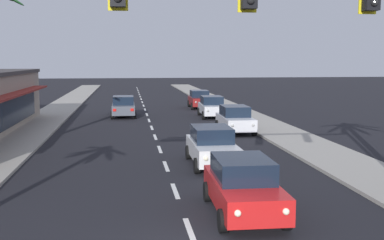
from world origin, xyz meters
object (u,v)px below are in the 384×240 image
(sedan_parked_nearest_kerb, at_px, (212,106))
(sedan_parked_mid_kerb, at_px, (235,119))
(sedan_third_in_queue, at_px, (212,146))
(sedan_parked_far_kerb, at_px, (199,99))
(traffic_signal_mast, at_px, (329,19))
(sedan_lead_at_stop_bar, at_px, (243,186))
(sedan_oncoming_far, at_px, (123,106))

(sedan_parked_nearest_kerb, bearing_deg, sedan_parked_mid_kerb, -89.87)
(sedan_third_in_queue, bearing_deg, sedan_parked_nearest_kerb, 79.88)
(sedan_parked_mid_kerb, relative_size, sedan_parked_far_kerb, 1.00)
(traffic_signal_mast, bearing_deg, sedan_third_in_queue, 94.95)
(traffic_signal_mast, distance_m, sedan_lead_at_stop_bar, 5.71)
(sedan_oncoming_far, xyz_separation_m, sedan_parked_nearest_kerb, (7.01, -1.13, 0.00))
(sedan_oncoming_far, height_order, sedan_parked_far_kerb, same)
(sedan_parked_nearest_kerb, bearing_deg, sedan_oncoming_far, 170.83)
(traffic_signal_mast, height_order, sedan_parked_far_kerb, traffic_signal_mast)
(sedan_lead_at_stop_bar, distance_m, sedan_third_in_queue, 6.67)
(sedan_lead_at_stop_bar, bearing_deg, sedan_oncoming_far, 98.33)
(sedan_third_in_queue, relative_size, sedan_oncoming_far, 1.00)
(sedan_lead_at_stop_bar, bearing_deg, sedan_parked_nearest_kerb, 82.07)
(traffic_signal_mast, distance_m, sedan_parked_far_kerb, 34.81)
(traffic_signal_mast, relative_size, sedan_parked_far_kerb, 2.58)
(sedan_oncoming_far, relative_size, sedan_parked_nearest_kerb, 0.99)
(sedan_third_in_queue, height_order, sedan_oncoming_far, same)
(sedan_oncoming_far, height_order, sedan_parked_nearest_kerb, same)
(sedan_lead_at_stop_bar, xyz_separation_m, sedan_parked_mid_kerb, (3.35, 15.75, 0.00))
(sedan_oncoming_far, bearing_deg, sedan_lead_at_stop_bar, -81.67)
(traffic_signal_mast, relative_size, sedan_third_in_queue, 2.59)
(traffic_signal_mast, relative_size, sedan_oncoming_far, 2.59)
(sedan_lead_at_stop_bar, bearing_deg, sedan_parked_far_kerb, 83.72)
(sedan_third_in_queue, xyz_separation_m, sedan_oncoming_far, (-3.93, 18.40, 0.00))
(sedan_third_in_queue, height_order, sedan_parked_far_kerb, same)
(sedan_oncoming_far, bearing_deg, sedan_parked_nearest_kerb, -9.17)
(sedan_lead_at_stop_bar, height_order, sedan_parked_nearest_kerb, same)
(sedan_lead_at_stop_bar, xyz_separation_m, sedan_third_in_queue, (0.26, 6.67, 0.00))
(sedan_third_in_queue, height_order, sedan_parked_mid_kerb, same)
(traffic_signal_mast, xyz_separation_m, sedan_parked_mid_kerb, (2.24, 18.95, -4.60))
(sedan_oncoming_far, bearing_deg, sedan_parked_far_kerb, 40.89)
(sedan_parked_mid_kerb, xyz_separation_m, sedan_parked_far_kerb, (0.08, 15.48, 0.00))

